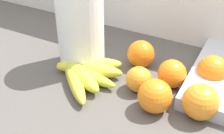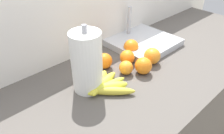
{
  "view_description": "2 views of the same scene",
  "coord_description": "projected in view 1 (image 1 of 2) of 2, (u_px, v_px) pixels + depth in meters",
  "views": [
    {
      "loc": [
        0.12,
        -0.52,
        1.39
      ],
      "look_at": [
        -0.18,
        0.04,
        0.96
      ],
      "focal_mm": 48.83,
      "sensor_mm": 36.0,
      "label": 1
    },
    {
      "loc": [
        -0.71,
        -0.52,
        1.5
      ],
      "look_at": [
        -0.18,
        0.04,
        0.99
      ],
      "focal_mm": 35.3,
      "sensor_mm": 36.0,
      "label": 2
    }
  ],
  "objects": [
    {
      "name": "wall_back",
      "position": [
        196.0,
        109.0,
        1.1
      ],
      "size": [
        2.33,
        0.06,
        1.3
      ],
      "primitive_type": "cube",
      "color": "silver",
      "rests_on": "ground"
    },
    {
      "name": "orange_right",
      "position": [
        213.0,
        71.0,
        0.76
      ],
      "size": [
        0.08,
        0.08,
        0.08
      ],
      "primitive_type": "sphere",
      "color": "orange",
      "rests_on": "counter"
    },
    {
      "name": "orange_back_left",
      "position": [
        141.0,
        54.0,
        0.83
      ],
      "size": [
        0.07,
        0.07,
        0.07
      ],
      "primitive_type": "sphere",
      "color": "orange",
      "rests_on": "counter"
    },
    {
      "name": "orange_center",
      "position": [
        201.0,
        102.0,
        0.66
      ],
      "size": [
        0.08,
        0.08,
        0.08
      ],
      "primitive_type": "sphere",
      "color": "orange",
      "rests_on": "counter"
    },
    {
      "name": "banana_bunch",
      "position": [
        84.0,
        72.0,
        0.79
      ],
      "size": [
        0.19,
        0.22,
        0.04
      ],
      "color": "gold",
      "rests_on": "counter"
    },
    {
      "name": "paper_towel_roll",
      "position": [
        80.0,
        23.0,
        0.79
      ],
      "size": [
        0.12,
        0.12,
        0.28
      ],
      "color": "white",
      "rests_on": "counter"
    },
    {
      "name": "orange_back_right",
      "position": [
        172.0,
        74.0,
        0.75
      ],
      "size": [
        0.07,
        0.07,
        0.07
      ],
      "primitive_type": "sphere",
      "color": "orange",
      "rests_on": "counter"
    },
    {
      "name": "orange_far_right",
      "position": [
        139.0,
        79.0,
        0.74
      ],
      "size": [
        0.06,
        0.06,
        0.06
      ],
      "primitive_type": "sphere",
      "color": "orange",
      "rests_on": "counter"
    },
    {
      "name": "orange_front",
      "position": [
        155.0,
        96.0,
        0.68
      ],
      "size": [
        0.08,
        0.08,
        0.08
      ],
      "primitive_type": "sphere",
      "color": "orange",
      "rests_on": "counter"
    }
  ]
}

